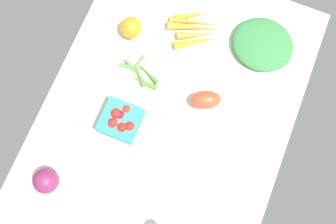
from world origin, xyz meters
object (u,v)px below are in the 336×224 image
roma_tomato (206,100)px  okra_pile (140,74)px  carrot_bunch (195,29)px  red_onion_near_basket (46,181)px  heirloom_tomato_orange (131,28)px  berry_basket (121,121)px  leafy_greens_clump (263,44)px

roma_tomato → okra_pile: 22.86cm
carrot_bunch → red_onion_near_basket: bearing=159.8°
heirloom_tomato_orange → red_onion_near_basket: bearing=175.8°
berry_basket → okra_pile: bearing=3.3°
leafy_greens_clump → carrot_bunch: 22.69cm
roma_tomato → carrot_bunch: (21.71, 11.97, -1.62)cm
roma_tomato → okra_pile: (0.92, 22.74, -2.10)cm
leafy_greens_clump → red_onion_near_basket: size_ratio=2.62×
heirloom_tomato_orange → berry_basket: bearing=-162.7°
heirloom_tomato_orange → leafy_greens_clump: (11.24, -41.48, -1.57)cm
heirloom_tomato_orange → leafy_greens_clump: 43.01cm
red_onion_near_basket → okra_pile: 43.63cm
heirloom_tomato_orange → red_onion_near_basket: red_onion_near_basket is taller
roma_tomato → okra_pile: roma_tomato is taller
leafy_greens_clump → carrot_bunch: leafy_greens_clump is taller
okra_pile → carrot_bunch: bearing=-27.4°
red_onion_near_basket → okra_pile: (41.78, -12.20, -3.02)cm
berry_basket → roma_tomato: bearing=-53.7°
berry_basket → okra_pile: berry_basket is taller
roma_tomato → berry_basket: (-15.99, 21.77, 0.39)cm
carrot_bunch → okra_pile: (-20.79, 10.77, -0.48)cm
okra_pile → leafy_greens_clump: bearing=-54.5°
roma_tomato → berry_basket: size_ratio=0.85×
red_onion_near_basket → okra_pile: red_onion_near_basket is taller
berry_basket → heirloom_tomato_orange: bearing=17.3°
leafy_greens_clump → red_onion_near_basket: red_onion_near_basket is taller
roma_tomato → carrot_bunch: 24.84cm
leafy_greens_clump → carrot_bunch: (-2.97, 22.49, -0.70)cm
roma_tomato → red_onion_near_basket: bearing=-157.5°
heirloom_tomato_orange → carrot_bunch: (8.26, -19.00, -2.27)cm
red_onion_near_basket → okra_pile: bearing=-16.3°
red_onion_near_basket → heirloom_tomato_orange: bearing=-4.2°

